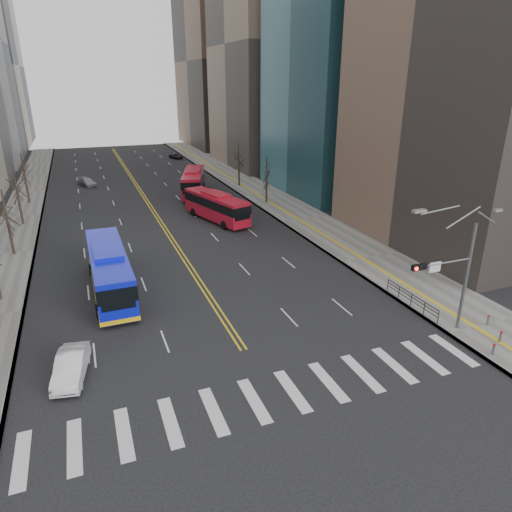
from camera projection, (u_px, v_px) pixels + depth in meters
ground at (274, 396)px, 25.93m from camera, size 220.00×220.00×0.00m
sidewalk_right at (263, 194)px, 70.89m from camera, size 7.00×130.00×0.15m
sidewalk_left at (22, 216)px, 59.47m from camera, size 5.00×130.00×0.15m
crosswalk at (274, 396)px, 25.93m from camera, size 26.70×4.00×0.01m
centerline at (140, 190)px, 73.73m from camera, size 0.55×100.00×0.01m
office_towers at (116, 33)px, 76.82m from camera, size 83.00×134.00×58.00m
signal_mast at (452, 270)px, 30.53m from camera, size 5.37×0.37×9.39m
pedestrian_railing at (411, 298)px, 35.65m from camera, size 0.06×6.06×1.02m
bollards at (494, 335)px, 31.05m from camera, size 2.87×3.17×0.78m
street_trees at (96, 191)px, 51.78m from camera, size 35.20×47.20×7.60m
blue_bus at (109, 269)px, 37.99m from camera, size 3.22×13.47×3.88m
red_bus_near at (216, 205)px, 57.25m from camera, size 5.67×11.65×3.60m
red_bus_far at (193, 181)px, 70.43m from camera, size 6.34×12.42×3.82m
car_white at (71, 366)px, 27.29m from camera, size 2.40×4.80×1.51m
car_dark_mid at (189, 190)px, 70.48m from camera, size 3.32×4.56×1.44m
car_silver at (87, 182)px, 76.44m from camera, size 3.26×4.73×1.27m
car_dark_far at (176, 156)px, 102.55m from camera, size 2.95×4.29×1.09m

